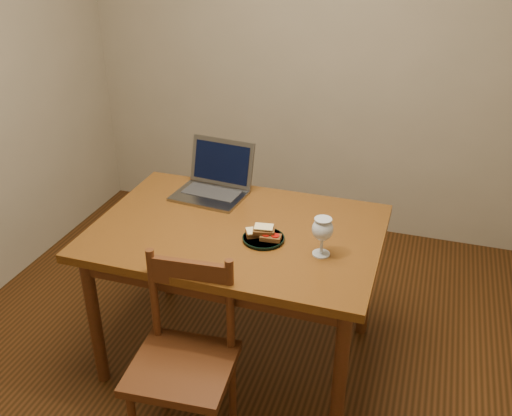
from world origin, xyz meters
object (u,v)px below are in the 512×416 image
(milk_glass, at_px, (322,237))
(laptop, at_px, (215,180))
(plate, at_px, (263,239))
(chair, at_px, (183,354))
(table, at_px, (237,244))

(milk_glass, height_order, laptop, laptop)
(plate, distance_m, laptop, 0.55)
(milk_glass, bearing_deg, laptop, 146.80)
(chair, relative_size, milk_glass, 2.48)
(table, height_order, milk_glass, milk_glass)
(milk_glass, bearing_deg, table, 166.59)
(chair, height_order, plate, chair)
(table, bearing_deg, milk_glass, -13.41)
(laptop, bearing_deg, milk_glass, -27.64)
(table, relative_size, laptop, 3.47)
(plate, bearing_deg, milk_glass, -7.40)
(laptop, bearing_deg, table, -48.67)
(chair, bearing_deg, milk_glass, 41.15)
(plate, distance_m, milk_glass, 0.28)
(plate, bearing_deg, chair, -109.89)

